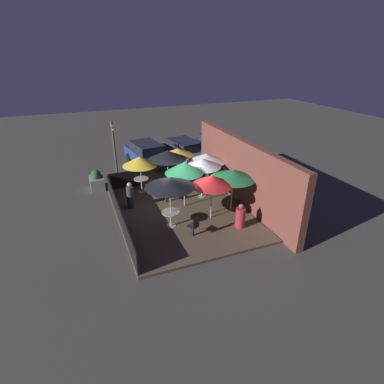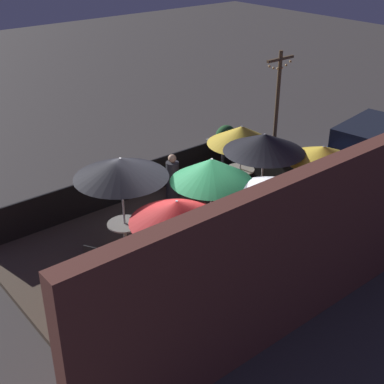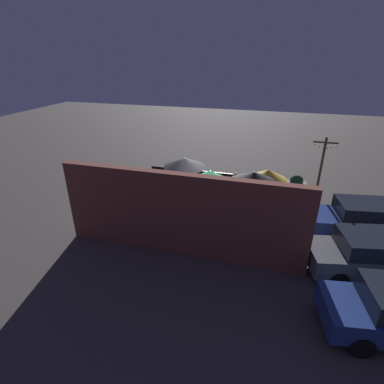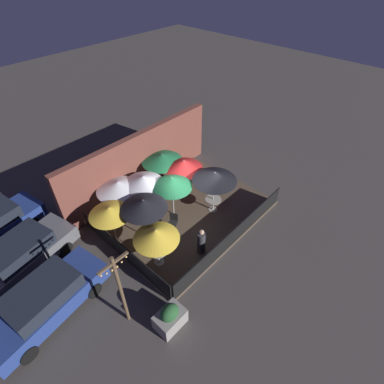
% 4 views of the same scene
% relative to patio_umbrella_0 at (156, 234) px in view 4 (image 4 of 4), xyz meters
% --- Properties ---
extents(ground_plane, '(60.00, 60.00, 0.00)m').
position_rel_patio_umbrella_0_xyz_m(ground_plane, '(2.98, 1.26, -1.91)').
color(ground_plane, '#423D3A').
extents(patio_deck, '(7.81, 6.04, 0.12)m').
position_rel_patio_umbrella_0_xyz_m(patio_deck, '(2.98, 1.26, -1.85)').
color(patio_deck, brown).
rests_on(patio_deck, ground_plane).
extents(building_wall, '(9.41, 0.36, 3.35)m').
position_rel_patio_umbrella_0_xyz_m(building_wall, '(2.98, 4.51, -0.23)').
color(building_wall, brown).
rests_on(building_wall, ground_plane).
extents(fence_front, '(7.61, 0.05, 0.95)m').
position_rel_patio_umbrella_0_xyz_m(fence_front, '(2.98, -1.71, -1.31)').
color(fence_front, black).
rests_on(fence_front, patio_deck).
extents(fence_side_left, '(0.05, 5.84, 0.95)m').
position_rel_patio_umbrella_0_xyz_m(fence_side_left, '(-0.89, 1.26, -1.31)').
color(fence_side_left, black).
rests_on(fence_side_left, patio_deck).
extents(patio_umbrella_0, '(1.88, 1.88, 2.04)m').
position_rel_patio_umbrella_0_xyz_m(patio_umbrella_0, '(0.00, 0.00, 0.00)').
color(patio_umbrella_0, '#B2B2B7').
rests_on(patio_umbrella_0, patio_deck).
extents(patio_umbrella_1, '(2.13, 2.13, 2.37)m').
position_rel_patio_umbrella_0_xyz_m(patio_umbrella_1, '(4.06, 0.37, 0.35)').
color(patio_umbrella_1, '#B2B2B7').
rests_on(patio_umbrella_1, patio_deck).
extents(patio_umbrella_2, '(1.94, 1.94, 2.14)m').
position_rel_patio_umbrella_0_xyz_m(patio_umbrella_2, '(1.80, 2.86, 0.13)').
color(patio_umbrella_2, '#B2B2B7').
rests_on(patio_umbrella_2, patio_deck).
extents(patio_umbrella_3, '(2.18, 2.18, 2.11)m').
position_rel_patio_umbrella_0_xyz_m(patio_umbrella_3, '(3.71, 3.59, 0.10)').
color(patio_umbrella_3, '#B2B2B7').
rests_on(patio_umbrella_3, patio_deck).
extents(patio_umbrella_4, '(1.93, 1.93, 2.12)m').
position_rel_patio_umbrella_0_xyz_m(patio_umbrella_4, '(4.04, 2.34, 0.10)').
color(patio_umbrella_4, '#B2B2B7').
rests_on(patio_umbrella_4, patio_deck).
extents(patio_umbrella_5, '(2.01, 2.01, 2.37)m').
position_rel_patio_umbrella_0_xyz_m(patio_umbrella_5, '(0.58, 1.37, 0.35)').
color(patio_umbrella_5, '#B2B2B7').
rests_on(patio_umbrella_5, patio_deck).
extents(patio_umbrella_6, '(2.14, 2.14, 2.03)m').
position_rel_patio_umbrella_0_xyz_m(patio_umbrella_6, '(0.83, 3.50, 0.01)').
color(patio_umbrella_6, '#B2B2B7').
rests_on(patio_umbrella_6, patio_deck).
extents(patio_umbrella_7, '(1.87, 1.87, 2.33)m').
position_rel_patio_umbrella_0_xyz_m(patio_umbrella_7, '(2.49, 1.60, 0.27)').
color(patio_umbrella_7, '#B2B2B7').
rests_on(patio_umbrella_7, patio_deck).
extents(patio_umbrella_8, '(1.81, 1.81, 2.07)m').
position_rel_patio_umbrella_0_xyz_m(patio_umbrella_8, '(-0.50, 2.33, 0.09)').
color(patio_umbrella_8, '#B2B2B7').
rests_on(patio_umbrella_8, patio_deck).
extents(dining_table_0, '(0.80, 0.80, 0.78)m').
position_rel_patio_umbrella_0_xyz_m(dining_table_0, '(0.00, 0.00, -1.18)').
color(dining_table_0, '#9E998E').
rests_on(dining_table_0, patio_deck).
extents(dining_table_1, '(0.81, 0.81, 0.72)m').
position_rel_patio_umbrella_0_xyz_m(dining_table_1, '(4.06, 0.37, -1.22)').
color(dining_table_1, '#9E998E').
rests_on(dining_table_1, patio_deck).
extents(dining_table_2, '(0.77, 0.77, 0.76)m').
position_rel_patio_umbrella_0_xyz_m(dining_table_2, '(1.80, 2.86, -1.19)').
color(dining_table_2, '#9E998E').
rests_on(dining_table_2, patio_deck).
extents(patio_chair_0, '(0.54, 0.54, 0.93)m').
position_rel_patio_umbrella_0_xyz_m(patio_chair_0, '(1.77, 0.90, -1.28)').
color(patio_chair_0, black).
rests_on(patio_chair_0, patio_deck).
extents(patio_chair_1, '(0.54, 0.54, 0.93)m').
position_rel_patio_umbrella_0_xyz_m(patio_chair_1, '(5.21, 1.01, -1.28)').
color(patio_chair_1, black).
rests_on(patio_chair_1, patio_deck).
extents(patron_0, '(0.45, 0.45, 1.13)m').
position_rel_patio_umbrella_0_xyz_m(patron_0, '(5.27, 3.20, -1.30)').
color(patron_0, maroon).
rests_on(patron_0, patio_deck).
extents(patron_1, '(0.41, 0.41, 1.35)m').
position_rel_patio_umbrella_0_xyz_m(patron_1, '(1.66, -0.94, -1.17)').
color(patron_1, '#333338').
rests_on(patron_1, patio_deck).
extents(planter_box, '(1.09, 0.76, 1.17)m').
position_rel_patio_umbrella_0_xyz_m(planter_box, '(-1.53, -2.26, -1.40)').
color(planter_box, gray).
rests_on(planter_box, ground_plane).
extents(light_post, '(1.10, 0.12, 3.66)m').
position_rel_patio_umbrella_0_xyz_m(light_post, '(-2.43, -0.96, 0.15)').
color(light_post, brown).
rests_on(light_post, ground_plane).
extents(parked_car_0, '(4.76, 2.37, 1.62)m').
position_rel_patio_umbrella_0_xyz_m(parked_car_0, '(-4.23, 1.35, -1.06)').
color(parked_car_0, navy).
rests_on(parked_car_0, ground_plane).
extents(parked_car_1, '(4.64, 2.56, 1.62)m').
position_rel_patio_umbrella_0_xyz_m(parked_car_1, '(-3.90, 3.95, -1.06)').
color(parked_car_1, '#5B5B60').
rests_on(parked_car_1, ground_plane).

